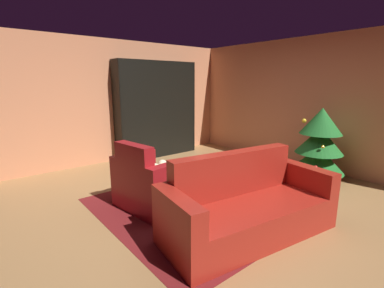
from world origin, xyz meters
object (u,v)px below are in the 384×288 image
(bookshelf_unit, at_px, (162,111))
(bottle_on_table, at_px, (190,168))
(couch_red, at_px, (247,208))
(decorated_tree, at_px, (319,143))
(armchair_red, at_px, (150,185))
(coffee_table, at_px, (196,182))
(book_stack_on_table, at_px, (191,175))

(bookshelf_unit, relative_size, bottle_on_table, 7.78)
(couch_red, bearing_deg, decorated_tree, 98.91)
(armchair_red, xyz_separation_m, couch_red, (1.26, 0.51, -0.03))
(armchair_red, height_order, coffee_table, armchair_red)
(book_stack_on_table, xyz_separation_m, decorated_tree, (0.54, 2.42, 0.19))
(coffee_table, bearing_deg, armchair_red, -130.33)
(bookshelf_unit, height_order, book_stack_on_table, bookshelf_unit)
(couch_red, relative_size, decorated_tree, 1.65)
(book_stack_on_table, relative_size, bottle_on_table, 0.74)
(armchair_red, distance_m, decorated_tree, 3.01)
(bookshelf_unit, relative_size, book_stack_on_table, 10.49)
(book_stack_on_table, distance_m, decorated_tree, 2.49)
(couch_red, relative_size, bottle_on_table, 7.60)
(book_stack_on_table, bearing_deg, armchair_red, -129.13)
(couch_red, bearing_deg, armchair_red, -157.92)
(armchair_red, distance_m, coffee_table, 0.63)
(armchair_red, relative_size, coffee_table, 1.58)
(couch_red, distance_m, book_stack_on_table, 0.92)
(coffee_table, xyz_separation_m, decorated_tree, (0.48, 2.37, 0.29))
(book_stack_on_table, bearing_deg, bookshelf_unit, 154.25)
(coffee_table, distance_m, book_stack_on_table, 0.12)
(decorated_tree, bearing_deg, armchair_red, -107.32)
(coffee_table, bearing_deg, bottle_on_table, 169.42)
(bookshelf_unit, height_order, armchair_red, bookshelf_unit)
(armchair_red, bearing_deg, book_stack_on_table, 50.87)
(bookshelf_unit, xyz_separation_m, couch_red, (3.57, -1.21, -0.74))
(bookshelf_unit, height_order, coffee_table, bookshelf_unit)
(bookshelf_unit, bearing_deg, coffee_table, -24.52)
(book_stack_on_table, bearing_deg, bottle_on_table, 147.27)
(bookshelf_unit, relative_size, couch_red, 1.02)
(bookshelf_unit, bearing_deg, couch_red, -18.76)
(couch_red, bearing_deg, book_stack_on_table, -175.32)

